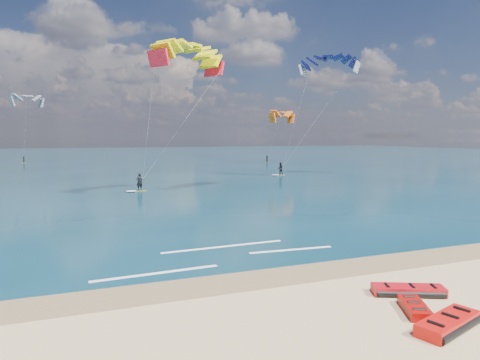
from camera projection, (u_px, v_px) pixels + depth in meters
name	position (u px, v px, depth m)	size (l,w,h in m)	color
ground	(123.00, 184.00, 51.07)	(320.00, 320.00, 0.00)	tan
wet_sand_strip	(218.00, 284.00, 16.67)	(320.00, 2.40, 0.01)	brown
sea	(98.00, 158.00, 110.57)	(320.00, 200.00, 0.04)	#0A2D38
packed_kite_left	(448.00, 329.00, 12.73)	(2.74, 1.21, 0.44)	red
packed_kite_mid	(408.00, 295.00, 15.52)	(2.73, 1.06, 0.39)	red
packed_kite_right	(414.00, 312.00, 13.96)	(1.86, 0.99, 0.36)	#A50B07
kitesurfer_main	(165.00, 111.00, 41.89)	(11.28, 8.22, 15.80)	#BCD318
kitesurfer_far	(305.00, 112.00, 59.25)	(10.52, 9.71, 17.73)	gold
shoreline_foam	(224.00, 255.00, 20.52)	(11.86, 3.60, 0.01)	white
distant_kites	(62.00, 135.00, 87.82)	(82.15, 31.55, 13.67)	gray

